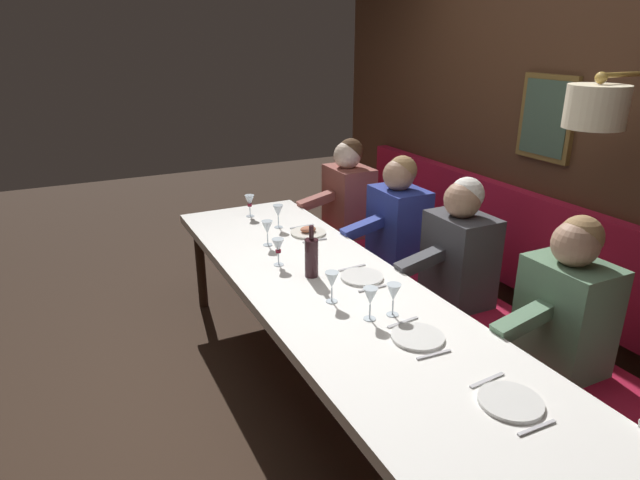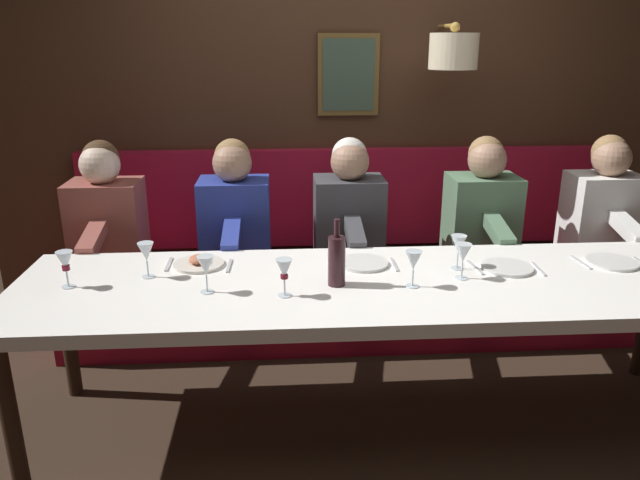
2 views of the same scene
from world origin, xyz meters
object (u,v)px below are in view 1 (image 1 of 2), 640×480
Objects in this scene: wine_glass_1 at (267,228)px; wine_glass_2 at (250,201)px; wine_glass_3 at (393,293)px; wine_glass_5 at (278,212)px; wine_glass_6 at (278,247)px; wine_glass_0 at (332,281)px; diner_farthest at (348,191)px; wine_bottle at (312,257)px; diner_near at (567,300)px; diner_middle at (460,246)px; dining_table at (333,298)px; wine_glass_4 at (371,297)px; diner_far at (398,216)px.

wine_glass_2 is at bearing 80.95° from wine_glass_1.
wine_glass_5 is (-0.01, 1.43, 0.00)m from wine_glass_3.
wine_glass_5 and wine_glass_6 have the same top height.
diner_farthest is at bearing 58.32° from wine_glass_0.
wine_bottle is at bearing -126.76° from diner_farthest.
diner_near is 4.82× the size of wine_glass_5.
wine_glass_5 is at bearing 113.32° from diner_near.
wine_glass_3 is at bearing -86.50° from wine_glass_2.
diner_farthest is (0.00, 2.18, 0.00)m from diner_near.
wine_glass_3 is at bearing -112.78° from diner_farthest.
diner_middle is at bearing -36.53° from wine_glass_1.
wine_bottle is (0.05, -0.56, -0.00)m from wine_glass_1.
wine_bottle is at bearing 100.48° from dining_table.
diner_farthest is 0.86m from wine_glass_5.
diner_near is at bearing -67.70° from wine_glass_2.
wine_glass_0 is (-0.96, 0.62, 0.04)m from diner_near.
wine_glass_4 and wine_glass_6 have the same top height.
diner_middle is 1.39m from diner_farthest.
diner_far is at bearing 50.77° from wine_glass_4.
wine_glass_2 is 1.00× the size of wine_glass_5.
wine_glass_1 is at bearing 143.47° from diner_middle.
diner_far is (0.88, 0.70, 0.13)m from dining_table.
dining_table is 0.41m from wine_glass_4.
wine_glass_2 is (-0.87, 1.32, 0.04)m from diner_middle.
wine_glass_5 is (-0.77, 0.34, 0.04)m from diner_far.
diner_middle reaches higher than wine_glass_6.
dining_table is at bearing -141.61° from diner_far.
diner_near is 1.45m from diner_far.
diner_near is 1.79m from wine_glass_1.
wine_bottle is at bearing -64.98° from wine_glass_6.
dining_table is 4.11× the size of diner_near.
diner_middle is at bearing -20.63° from wine_glass_6.
dining_table is 1.06m from wine_glass_5.
wine_glass_3 is 1.43m from wine_glass_5.
diner_farthest is at bearing 90.00° from diner_middle.
diner_near is at bearing -32.84° from wine_glass_0.
diner_near reaches higher than wine_glass_0.
wine_glass_5 is 0.55× the size of wine_bottle.
wine_glass_4 is at bearing -85.54° from wine_glass_1.
diner_middle is 4.82× the size of wine_glass_2.
diner_near is 4.82× the size of wine_glass_1.
diner_near reaches higher than wine_glass_6.
wine_glass_6 is (-1.02, 0.39, 0.04)m from diner_middle.
wine_glass_2 is 1.74m from wine_glass_4.
wine_glass_4 is (0.08, -0.24, 0.00)m from wine_glass_0.
wine_glass_2 is 1.00× the size of wine_glass_3.
wine_glass_6 is at bearing 100.48° from wine_glass_4.
wine_bottle reaches higher than wine_glass_4.
diner_far reaches higher than wine_glass_6.
wine_glass_1 reaches higher than dining_table.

